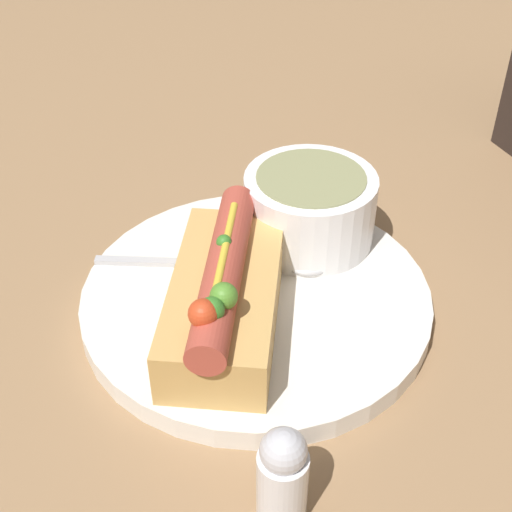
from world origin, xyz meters
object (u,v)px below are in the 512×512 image
hot_dog (225,294)px  soup_bowl (310,205)px  salt_shaker (282,477)px  spoon (266,264)px

hot_dog → soup_bowl: hot_dog is taller
soup_bowl → salt_shaker: soup_bowl is taller
salt_shaker → spoon: bearing=159.5°
hot_dog → soup_bowl: bearing=153.3°
spoon → salt_shaker: 0.19m
spoon → soup_bowl: bearing=51.7°
soup_bowl → spoon: size_ratio=0.61×
soup_bowl → spoon: soup_bowl is taller
soup_bowl → salt_shaker: size_ratio=1.47×
hot_dog → spoon: 0.07m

